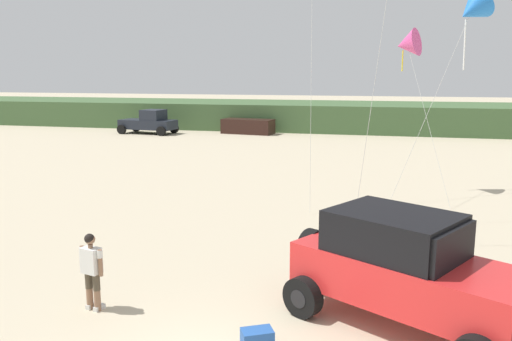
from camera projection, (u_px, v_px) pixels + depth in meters
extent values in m
cube|color=#426038|center=(384.00, 117.00, 45.85)|extent=(90.00, 9.65, 2.28)
cube|color=red|center=(408.00, 279.00, 10.04)|extent=(4.73, 3.79, 0.90)
cube|color=red|center=(498.00, 284.00, 8.85)|extent=(1.80, 2.02, 0.12)
cube|color=black|center=(394.00, 232.00, 10.12)|extent=(2.87, 2.67, 0.80)
cube|color=black|center=(454.00, 248.00, 9.31)|extent=(0.92, 1.50, 0.72)
cylinder|color=black|center=(312.00, 246.00, 11.60)|extent=(0.64, 0.82, 0.77)
cylinder|color=black|center=(359.00, 270.00, 12.07)|extent=(0.88, 0.68, 0.84)
cylinder|color=black|center=(359.00, 270.00, 12.07)|extent=(0.49, 0.47, 0.38)
cylinder|color=black|center=(303.00, 297.00, 10.61)|extent=(0.88, 0.68, 0.84)
cylinder|color=black|center=(303.00, 297.00, 10.61)|extent=(0.49, 0.47, 0.38)
cylinder|color=#8C664C|center=(90.00, 297.00, 11.00)|extent=(0.14, 0.14, 0.49)
cylinder|color=#4C4233|center=(89.00, 280.00, 10.92)|extent=(0.15, 0.15, 0.36)
cube|color=silver|center=(92.00, 305.00, 11.07)|extent=(0.17, 0.28, 0.10)
cylinder|color=#8C664C|center=(97.00, 300.00, 10.89)|extent=(0.14, 0.14, 0.49)
cylinder|color=#4C4233|center=(96.00, 282.00, 10.82)|extent=(0.15, 0.15, 0.36)
cube|color=silver|center=(99.00, 308.00, 10.96)|extent=(0.17, 0.28, 0.10)
cube|color=silver|center=(91.00, 260.00, 10.79)|extent=(0.45, 0.35, 0.54)
cylinder|color=#8C664C|center=(82.00, 259.00, 10.91)|extent=(0.09, 0.09, 0.56)
cylinder|color=silver|center=(82.00, 250.00, 10.88)|extent=(0.11, 0.11, 0.16)
cylinder|color=#8C664C|center=(100.00, 263.00, 10.67)|extent=(0.09, 0.09, 0.56)
cylinder|color=silver|center=(100.00, 254.00, 10.64)|extent=(0.11, 0.11, 0.16)
cylinder|color=#8C664C|center=(90.00, 246.00, 10.73)|extent=(0.10, 0.10, 0.08)
sphere|color=#8C664C|center=(90.00, 239.00, 10.71)|extent=(0.21, 0.21, 0.21)
sphere|color=black|center=(89.00, 239.00, 10.69)|extent=(0.21, 0.21, 0.21)
cube|color=#23519E|center=(257.00, 340.00, 9.37)|extent=(0.66, 0.58, 0.38)
cube|color=#1E232D|center=(148.00, 124.00, 42.93)|extent=(4.78, 2.39, 0.76)
cube|color=#1E232D|center=(153.00, 115.00, 42.60)|extent=(1.79, 1.96, 0.84)
cylinder|color=black|center=(174.00, 129.00, 43.34)|extent=(0.78, 0.34, 0.76)
cylinder|color=black|center=(161.00, 131.00, 41.40)|extent=(0.78, 0.34, 0.76)
cylinder|color=black|center=(136.00, 127.00, 44.60)|extent=(0.78, 0.34, 0.76)
cylinder|color=black|center=(122.00, 129.00, 42.67)|extent=(0.78, 0.34, 0.76)
cube|color=black|center=(248.00, 126.00, 42.88)|extent=(4.40, 2.27, 1.20)
cylinder|color=silver|center=(387.00, 0.00, 14.11)|extent=(1.39, 1.30, 13.59)
cone|color=#E04C93|center=(407.00, 44.00, 21.28)|extent=(1.40, 1.67, 1.66)
cylinder|color=yellow|center=(403.00, 61.00, 21.44)|extent=(0.05, 0.13, 0.85)
cylinder|color=silver|center=(428.00, 122.00, 20.16)|extent=(1.74, 3.09, 6.03)
cone|color=blue|center=(472.00, 10.00, 16.85)|extent=(1.63, 1.42, 1.48)
cylinder|color=white|center=(465.00, 45.00, 17.08)|extent=(0.05, 0.36, 1.64)
cylinder|color=silver|center=(426.00, 118.00, 16.86)|extent=(2.61, 1.96, 6.87)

